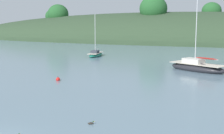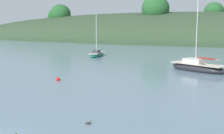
{
  "view_description": "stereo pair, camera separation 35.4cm",
  "coord_description": "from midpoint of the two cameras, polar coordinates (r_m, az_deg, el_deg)",
  "views": [
    {
      "loc": [
        11.4,
        -12.41,
        6.41
      ],
      "look_at": [
        0.0,
        20.0,
        1.2
      ],
      "focal_mm": 50.68,
      "sensor_mm": 36.0,
      "label": 1
    },
    {
      "loc": [
        11.73,
        -12.29,
        6.41
      ],
      "look_at": [
        0.0,
        20.0,
        1.2
      ],
      "focal_mm": 50.68,
      "sensor_mm": 36.0,
      "label": 2
    }
  ],
  "objects": [
    {
      "name": "far_shoreline_hill",
      "position": [
        94.15,
        12.88,
        4.58
      ],
      "size": [
        150.0,
        36.0,
        21.37
      ],
      "color": "#2D422B",
      "rests_on": "ground"
    },
    {
      "name": "duck_lone_right",
      "position": [
        19.84,
        -3.77,
        -10.09
      ],
      "size": [
        0.4,
        0.33,
        0.24
      ],
      "color": "#2D2823",
      "rests_on": "ground"
    },
    {
      "name": "sailboat_orange_cutter",
      "position": [
        40.99,
        15.43,
        -0.04
      ],
      "size": [
        7.89,
        5.87,
        10.98
      ],
      "color": "#232328",
      "rests_on": "ground"
    },
    {
      "name": "sailboat_navy_dinghy",
      "position": [
        55.13,
        -2.56,
        2.28
      ],
      "size": [
        2.08,
        5.17,
        7.41
      ],
      "color": "#196B56",
      "rests_on": "ground"
    },
    {
      "name": "mooring_buoy_outer",
      "position": [
        33.87,
        -9.43,
        -2.2
      ],
      "size": [
        0.44,
        0.44,
        0.54
      ],
      "color": "red",
      "rests_on": "ground"
    }
  ]
}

